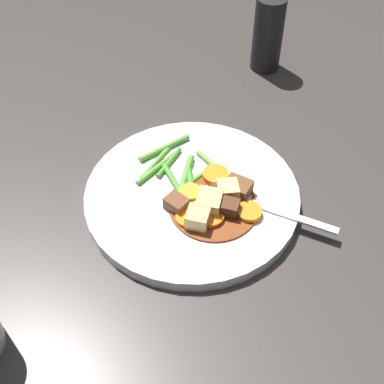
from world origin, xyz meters
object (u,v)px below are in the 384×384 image
(carrot_slice_1, at_px, (187,219))
(carrot_slice_3, at_px, (249,212))
(potato_chunk_2, at_px, (228,191))
(potato_chunk_0, at_px, (209,203))
(meat_chunk_0, at_px, (238,188))
(meat_chunk_1, at_px, (216,195))
(pepper_mill, at_px, (268,34))
(carrot_slice_2, at_px, (191,194))
(fork, at_px, (265,207))
(dinner_plate, at_px, (192,196))
(meat_chunk_2, at_px, (177,204))
(carrot_slice_0, at_px, (208,217))
(potato_chunk_1, at_px, (198,219))
(meat_chunk_3, at_px, (229,208))
(carrot_slice_4, at_px, (215,176))

(carrot_slice_1, distance_m, carrot_slice_3, 0.08)
(carrot_slice_3, relative_size, potato_chunk_2, 1.20)
(carrot_slice_3, bearing_deg, potato_chunk_0, -126.15)
(meat_chunk_0, distance_m, meat_chunk_1, 0.03)
(potato_chunk_0, bearing_deg, pepper_mill, 136.93)
(carrot_slice_2, relative_size, meat_chunk_0, 0.85)
(carrot_slice_2, bearing_deg, fork, 52.00)
(carrot_slice_3, height_order, fork, carrot_slice_3)
(dinner_plate, bearing_deg, meat_chunk_2, -59.97)
(meat_chunk_1, bearing_deg, carrot_slice_0, -43.95)
(meat_chunk_1, height_order, meat_chunk_2, meat_chunk_1)
(carrot_slice_0, xyz_separation_m, fork, (0.02, 0.07, -0.00))
(dinner_plate, bearing_deg, potato_chunk_1, -18.85)
(meat_chunk_3, bearing_deg, meat_chunk_0, 132.82)
(potato_chunk_0, height_order, fork, potato_chunk_0)
(carrot_slice_4, bearing_deg, carrot_slice_1, -53.70)
(meat_chunk_3, bearing_deg, potato_chunk_2, 154.41)
(meat_chunk_3, bearing_deg, carrot_slice_1, -103.80)
(meat_chunk_0, height_order, meat_chunk_3, same)
(carrot_slice_4, distance_m, meat_chunk_0, 0.04)
(carrot_slice_1, height_order, potato_chunk_0, potato_chunk_0)
(meat_chunk_0, relative_size, meat_chunk_2, 1.21)
(potato_chunk_1, relative_size, meat_chunk_2, 1.02)
(carrot_slice_0, height_order, carrot_slice_1, same)
(carrot_slice_3, xyz_separation_m, meat_chunk_0, (-0.04, 0.00, 0.01))
(potato_chunk_0, distance_m, fork, 0.07)
(potato_chunk_0, relative_size, pepper_mill, 0.26)
(carrot_slice_1, bearing_deg, pepper_mill, 133.71)
(meat_chunk_2, distance_m, meat_chunk_3, 0.07)
(potato_chunk_0, distance_m, potato_chunk_1, 0.03)
(potato_chunk_0, bearing_deg, carrot_slice_2, -158.92)
(carrot_slice_4, bearing_deg, carrot_slice_2, -71.75)
(potato_chunk_2, distance_m, fork, 0.05)
(potato_chunk_1, relative_size, fork, 0.19)
(potato_chunk_1, relative_size, meat_chunk_0, 0.84)
(potato_chunk_0, bearing_deg, dinner_plate, -170.16)
(meat_chunk_2, bearing_deg, dinner_plate, 120.03)
(potato_chunk_0, bearing_deg, fork, 65.21)
(fork, bearing_deg, potato_chunk_2, -138.23)
(pepper_mill, bearing_deg, carrot_slice_4, -44.28)
(potato_chunk_0, relative_size, potato_chunk_2, 1.24)
(potato_chunk_0, relative_size, fork, 0.23)
(dinner_plate, bearing_deg, carrot_slice_0, -2.53)
(potato_chunk_1, bearing_deg, potato_chunk_0, 123.77)
(potato_chunk_2, height_order, pepper_mill, pepper_mill)
(carrot_slice_3, bearing_deg, meat_chunk_2, -122.11)
(dinner_plate, relative_size, carrot_slice_2, 9.97)
(carrot_slice_4, relative_size, potato_chunk_2, 1.29)
(dinner_plate, xyz_separation_m, carrot_slice_2, (0.01, -0.01, 0.01))
(carrot_slice_0, distance_m, potato_chunk_1, 0.02)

